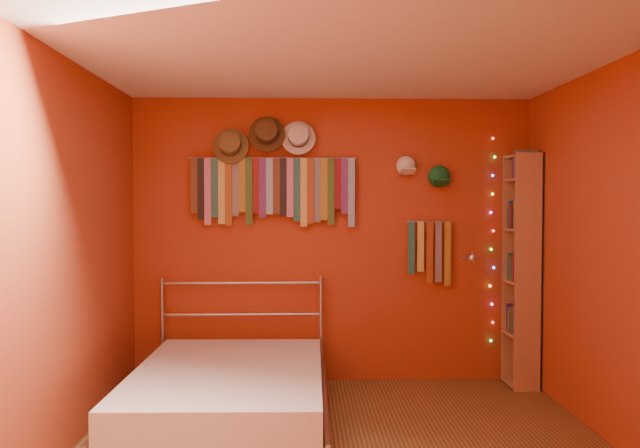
{
  "coord_description": "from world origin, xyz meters",
  "views": [
    {
      "loc": [
        -0.27,
        -3.75,
        1.59
      ],
      "look_at": [
        -0.14,
        0.9,
        1.42
      ],
      "focal_mm": 35.0,
      "sensor_mm": 36.0,
      "label": 1
    }
  ],
  "objects": [
    {
      "name": "cap_white",
      "position": [
        0.64,
        1.7,
        1.91
      ],
      "size": [
        0.18,
        0.22,
        0.18
      ],
      "color": "white",
      "rests_on": "back_wall"
    },
    {
      "name": "ceiling",
      "position": [
        0.0,
        0.0,
        2.5
      ],
      "size": [
        3.5,
        3.5,
        0.02
      ],
      "primitive_type": "cube",
      "color": "white",
      "rests_on": "back_wall"
    },
    {
      "name": "small_tie_rack",
      "position": [
        0.86,
        1.69,
        1.18
      ],
      "size": [
        0.4,
        0.03,
        0.57
      ],
      "color": "#B0B0B5",
      "rests_on": "back_wall"
    },
    {
      "name": "back_wall",
      "position": [
        0.0,
        1.75,
        1.25
      ],
      "size": [
        3.5,
        0.02,
        2.5
      ],
      "primitive_type": "cube",
      "color": "maroon",
      "rests_on": "ground"
    },
    {
      "name": "fedora_olive",
      "position": [
        -0.89,
        1.65,
        2.08
      ],
      "size": [
        0.31,
        0.17,
        0.31
      ],
      "rotation": [
        1.36,
        0.0,
        0.0
      ],
      "color": "brown",
      "rests_on": "back_wall"
    },
    {
      "name": "bed",
      "position": [
        -0.8,
        0.67,
        0.22
      ],
      "size": [
        1.45,
        1.95,
        0.94
      ],
      "rotation": [
        0.0,
        0.0,
        -0.02
      ],
      "color": "#B0B0B5",
      "rests_on": "ground"
    },
    {
      "name": "reading_lamp",
      "position": [
        1.17,
        1.52,
        1.11
      ],
      "size": [
        0.07,
        0.3,
        0.09
      ],
      "color": "#B0B0B5",
      "rests_on": "back_wall"
    },
    {
      "name": "cap_green",
      "position": [
        0.93,
        1.7,
        1.81
      ],
      "size": [
        0.18,
        0.23,
        0.18
      ],
      "color": "#17692D",
      "rests_on": "back_wall"
    },
    {
      "name": "right_wall",
      "position": [
        1.75,
        0.0,
        1.25
      ],
      "size": [
        0.02,
        3.5,
        2.5
      ],
      "primitive_type": "cube",
      "color": "maroon",
      "rests_on": "ground"
    },
    {
      "name": "tie_rack",
      "position": [
        -0.52,
        1.68,
        1.72
      ],
      "size": [
        1.45,
        0.03,
        0.6
      ],
      "color": "#B0B0B5",
      "rests_on": "back_wall"
    },
    {
      "name": "left_wall",
      "position": [
        -1.75,
        0.0,
        1.25
      ],
      "size": [
        0.02,
        3.5,
        2.5
      ],
      "primitive_type": "cube",
      "color": "maroon",
      "rests_on": "ground"
    },
    {
      "name": "bookshelf",
      "position": [
        1.66,
        1.53,
        1.02
      ],
      "size": [
        0.25,
        0.34,
        2.0
      ],
      "color": "#AA6E4C",
      "rests_on": "ground"
    },
    {
      "name": "fedora_white",
      "position": [
        -0.3,
        1.65,
        2.15
      ],
      "size": [
        0.3,
        0.16,
        0.3
      ],
      "rotation": [
        1.36,
        0.0,
        0.0
      ],
      "color": "beige",
      "rests_on": "back_wall"
    },
    {
      "name": "fairy_lights",
      "position": [
        1.42,
        1.71,
        1.25
      ],
      "size": [
        0.06,
        0.02,
        1.82
      ],
      "color": "#FF3333",
      "rests_on": "back_wall"
    },
    {
      "name": "fedora_brown",
      "position": [
        -0.57,
        1.65,
        2.19
      ],
      "size": [
        0.32,
        0.17,
        0.32
      ],
      "rotation": [
        1.36,
        0.0,
        0.0
      ],
      "color": "#4C341B",
      "rests_on": "back_wall"
    }
  ]
}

